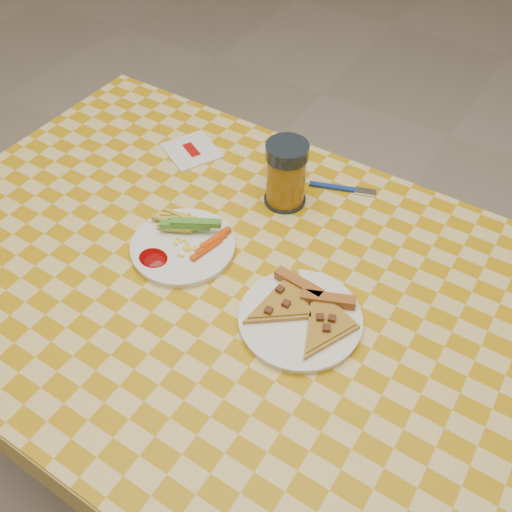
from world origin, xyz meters
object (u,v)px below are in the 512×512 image
(plate_right, at_px, (300,320))
(drink_glass, at_px, (286,175))
(plate_left, at_px, (183,247))
(table, at_px, (223,298))

(plate_right, relative_size, drink_glass, 1.48)
(plate_left, xyz_separation_m, plate_right, (0.28, -0.03, 0.00))
(drink_glass, bearing_deg, plate_right, -54.41)
(table, xyz_separation_m, plate_right, (0.18, -0.02, 0.08))
(table, height_order, drink_glass, drink_glass)
(drink_glass, bearing_deg, plate_left, -112.10)
(table, bearing_deg, plate_right, -5.37)
(table, bearing_deg, plate_left, 173.66)
(table, xyz_separation_m, plate_left, (-0.10, 0.01, 0.08))
(table, distance_m, plate_right, 0.20)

